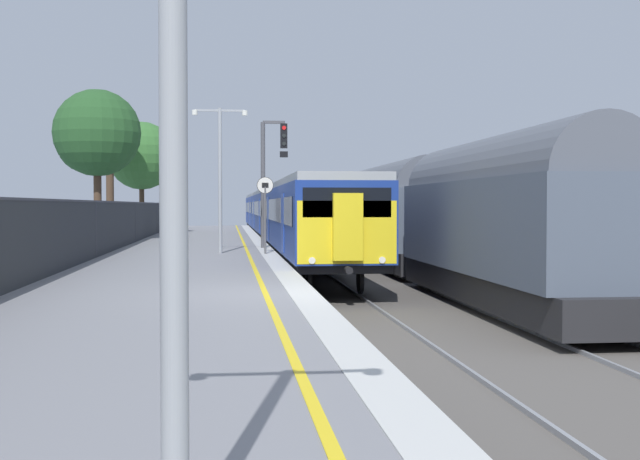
{
  "coord_description": "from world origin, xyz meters",
  "views": [
    {
      "loc": [
        -1.09,
        -16.17,
        1.74
      ],
      "look_at": [
        1.33,
        5.25,
        1.09
      ],
      "focal_mm": 46.1,
      "sensor_mm": 36.0,
      "label": 1
    }
  ],
  "objects_px": {
    "signal_gantry": "(270,169)",
    "background_tree_left": "(95,136)",
    "commuter_train_at_platform": "(279,213)",
    "speed_limit_sign": "(265,205)",
    "freight_train_adjacent_track": "(368,211)",
    "background_tree_centre": "(109,137)",
    "platform_lamp_mid": "(220,167)",
    "background_tree_right": "(142,158)"
  },
  "relations": [
    {
      "from": "signal_gantry",
      "to": "background_tree_left",
      "type": "relative_size",
      "value": 0.7
    },
    {
      "from": "freight_train_adjacent_track",
      "to": "signal_gantry",
      "type": "relative_size",
      "value": 10.63
    },
    {
      "from": "background_tree_right",
      "to": "background_tree_centre",
      "type": "bearing_deg",
      "value": -106.16
    },
    {
      "from": "freight_train_adjacent_track",
      "to": "platform_lamp_mid",
      "type": "xyz_separation_m",
      "value": [
        -7.45,
        -11.72,
        1.68
      ]
    },
    {
      "from": "freight_train_adjacent_track",
      "to": "speed_limit_sign",
      "type": "bearing_deg",
      "value": -115.16
    },
    {
      "from": "signal_gantry",
      "to": "speed_limit_sign",
      "type": "height_order",
      "value": "signal_gantry"
    },
    {
      "from": "freight_train_adjacent_track",
      "to": "platform_lamp_mid",
      "type": "relative_size",
      "value": 10.43
    },
    {
      "from": "freight_train_adjacent_track",
      "to": "background_tree_left",
      "type": "relative_size",
      "value": 7.45
    },
    {
      "from": "signal_gantry",
      "to": "background_tree_centre",
      "type": "height_order",
      "value": "background_tree_centre"
    },
    {
      "from": "platform_lamp_mid",
      "to": "background_tree_right",
      "type": "distance_m",
      "value": 22.47
    },
    {
      "from": "freight_train_adjacent_track",
      "to": "speed_limit_sign",
      "type": "height_order",
      "value": "freight_train_adjacent_track"
    },
    {
      "from": "freight_train_adjacent_track",
      "to": "background_tree_left",
      "type": "bearing_deg",
      "value": -177.05
    },
    {
      "from": "speed_limit_sign",
      "to": "background_tree_left",
      "type": "distance_m",
      "value": 14.48
    },
    {
      "from": "platform_lamp_mid",
      "to": "commuter_train_at_platform",
      "type": "bearing_deg",
      "value": 80.64
    },
    {
      "from": "speed_limit_sign",
      "to": "background_tree_left",
      "type": "height_order",
      "value": "background_tree_left"
    },
    {
      "from": "commuter_train_at_platform",
      "to": "background_tree_left",
      "type": "relative_size",
      "value": 7.98
    },
    {
      "from": "signal_gantry",
      "to": "platform_lamp_mid",
      "type": "distance_m",
      "value": 3.91
    },
    {
      "from": "signal_gantry",
      "to": "platform_lamp_mid",
      "type": "xyz_separation_m",
      "value": [
        -1.97,
        -3.38,
        -0.09
      ]
    },
    {
      "from": "platform_lamp_mid",
      "to": "background_tree_right",
      "type": "height_order",
      "value": "background_tree_right"
    },
    {
      "from": "background_tree_left",
      "to": "background_tree_centre",
      "type": "relative_size",
      "value": 1.0
    },
    {
      "from": "background_tree_left",
      "to": "commuter_train_at_platform",
      "type": "bearing_deg",
      "value": 45.84
    },
    {
      "from": "freight_train_adjacent_track",
      "to": "background_tree_right",
      "type": "height_order",
      "value": "background_tree_right"
    },
    {
      "from": "commuter_train_at_platform",
      "to": "speed_limit_sign",
      "type": "bearing_deg",
      "value": -94.87
    },
    {
      "from": "commuter_train_at_platform",
      "to": "background_tree_right",
      "type": "distance_m",
      "value": 9.19
    },
    {
      "from": "speed_limit_sign",
      "to": "background_tree_left",
      "type": "relative_size",
      "value": 0.37
    },
    {
      "from": "signal_gantry",
      "to": "background_tree_right",
      "type": "height_order",
      "value": "background_tree_right"
    },
    {
      "from": "platform_lamp_mid",
      "to": "background_tree_centre",
      "type": "bearing_deg",
      "value": 110.15
    },
    {
      "from": "signal_gantry",
      "to": "background_tree_left",
      "type": "distance_m",
      "value": 11.32
    },
    {
      "from": "platform_lamp_mid",
      "to": "background_tree_right",
      "type": "bearing_deg",
      "value": 102.94
    },
    {
      "from": "commuter_train_at_platform",
      "to": "background_tree_centre",
      "type": "height_order",
      "value": "background_tree_centre"
    },
    {
      "from": "commuter_train_at_platform",
      "to": "platform_lamp_mid",
      "type": "relative_size",
      "value": 11.17
    },
    {
      "from": "background_tree_left",
      "to": "freight_train_adjacent_track",
      "type": "bearing_deg",
      "value": 2.95
    },
    {
      "from": "signal_gantry",
      "to": "commuter_train_at_platform",
      "type": "bearing_deg",
      "value": 85.18
    },
    {
      "from": "platform_lamp_mid",
      "to": "background_tree_centre",
      "type": "height_order",
      "value": "background_tree_centre"
    },
    {
      "from": "background_tree_left",
      "to": "platform_lamp_mid",
      "type": "bearing_deg",
      "value": -60.78
    },
    {
      "from": "background_tree_centre",
      "to": "background_tree_right",
      "type": "height_order",
      "value": "background_tree_centre"
    },
    {
      "from": "background_tree_centre",
      "to": "platform_lamp_mid",
      "type": "bearing_deg",
      "value": -69.85
    },
    {
      "from": "commuter_train_at_platform",
      "to": "platform_lamp_mid",
      "type": "height_order",
      "value": "platform_lamp_mid"
    },
    {
      "from": "speed_limit_sign",
      "to": "background_tree_right",
      "type": "relative_size",
      "value": 0.4
    },
    {
      "from": "commuter_train_at_platform",
      "to": "platform_lamp_mid",
      "type": "bearing_deg",
      "value": -99.36
    },
    {
      "from": "background_tree_right",
      "to": "signal_gantry",
      "type": "bearing_deg",
      "value": -69.28
    },
    {
      "from": "commuter_train_at_platform",
      "to": "freight_train_adjacent_track",
      "type": "height_order",
      "value": "freight_train_adjacent_track"
    }
  ]
}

